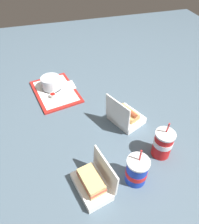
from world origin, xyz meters
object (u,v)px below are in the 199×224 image
at_px(clamshell_hotdog_back, 125,116).
at_px(ketchup_cup, 53,95).
at_px(food_tray, 56,92).
at_px(soda_cup_corner, 137,171).
at_px(soda_cup_center, 163,143).
at_px(cake_container, 51,83).
at_px(clamshell_sandwich_front, 93,183).
at_px(plastic_fork, 49,96).

bearing_deg(clamshell_hotdog_back, ketchup_cup, 49.31).
bearing_deg(food_tray, soda_cup_corner, -160.45).
relative_size(soda_cup_center, soda_cup_corner, 1.05).
xyz_separation_m(food_tray, cake_container, (0.04, 0.02, 0.05)).
bearing_deg(soda_cup_center, food_tray, 34.30).
height_order(clamshell_sandwich_front, soda_cup_corner, soda_cup_corner).
relative_size(food_tray, ketchup_cup, 10.35).
height_order(ketchup_cup, clamshell_hotdog_back, clamshell_hotdog_back).
relative_size(food_tray, clamshell_hotdog_back, 1.83).
relative_size(clamshell_hotdog_back, soda_cup_corner, 1.13).
xyz_separation_m(food_tray, clamshell_sandwich_front, (-0.74, -0.07, 0.04)).
bearing_deg(clamshell_sandwich_front, soda_cup_corner, -93.08).
bearing_deg(soda_cup_corner, plastic_fork, 24.14).
xyz_separation_m(food_tray, plastic_fork, (-0.04, 0.05, 0.01)).
bearing_deg(soda_cup_corner, food_tray, 19.55).
distance_m(cake_container, soda_cup_corner, 0.84).
bearing_deg(plastic_fork, soda_cup_corner, 162.87).
xyz_separation_m(cake_container, clamshell_hotdog_back, (-0.42, -0.37, -0.01)).
height_order(plastic_fork, soda_cup_corner, soda_cup_corner).
xyz_separation_m(cake_container, plastic_fork, (-0.08, 0.03, -0.04)).
distance_m(food_tray, ketchup_cup, 0.07).
distance_m(clamshell_hotdog_back, soda_cup_corner, 0.37).
distance_m(plastic_fork, clamshell_sandwich_front, 0.70).
relative_size(cake_container, clamshell_sandwich_front, 0.61).
height_order(clamshell_sandwich_front, soda_cup_center, soda_cup_center).
height_order(ketchup_cup, soda_cup_corner, soda_cup_corner).
bearing_deg(plastic_fork, food_tray, -89.10).
bearing_deg(clamshell_sandwich_front, food_tray, 5.41).
distance_m(cake_container, soda_cup_center, 0.83).
distance_m(clamshell_sandwich_front, soda_cup_corner, 0.20).
xyz_separation_m(ketchup_cup, clamshell_hotdog_back, (-0.32, -0.37, 0.02)).
bearing_deg(ketchup_cup, cake_container, -2.20).
distance_m(plastic_fork, soda_cup_corner, 0.77).
height_order(plastic_fork, soda_cup_center, soda_cup_center).
xyz_separation_m(ketchup_cup, soda_cup_center, (-0.58, -0.46, 0.05)).
bearing_deg(soda_cup_corner, cake_container, 19.86).
height_order(clamshell_hotdog_back, soda_cup_center, soda_cup_center).
bearing_deg(plastic_fork, soda_cup_center, 177.91).
distance_m(ketchup_cup, plastic_fork, 0.03).
distance_m(plastic_fork, clamshell_hotdog_back, 0.53).
xyz_separation_m(food_tray, soda_cup_corner, (-0.75, -0.27, 0.06)).
relative_size(food_tray, clamshell_sandwich_front, 1.93).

